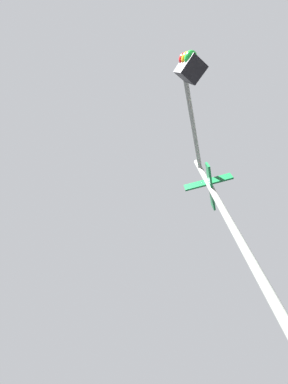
{
  "coord_description": "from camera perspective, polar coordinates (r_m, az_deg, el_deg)",
  "views": [
    {
      "loc": [
        -4.67,
        -6.42,
        1.26
      ],
      "look_at": [
        -5.5,
        -7.64,
        3.39
      ],
      "focal_mm": 16.91,
      "sensor_mm": 36.0,
      "label": 1
    }
  ],
  "objects": [
    {
      "name": "traffic_signal_near",
      "position": [
        3.1,
        20.57,
        11.58
      ],
      "size": [
        2.32,
        1.88,
        5.59
      ],
      "color": "slate",
      "rests_on": "ground_plane"
    }
  ]
}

